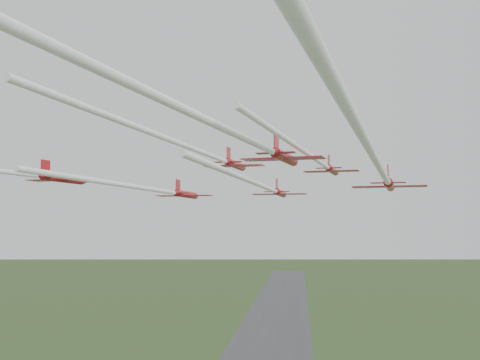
# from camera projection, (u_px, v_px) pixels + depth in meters

# --- Properties ---
(runway) EXTENTS (38.00, 900.00, 0.04)m
(runway) POSITION_uv_depth(u_px,v_px,m) (271.00, 340.00, 284.54)
(runway) COLOR #373739
(runway) RESTS_ON ground
(jet_lead) EXTENTS (11.18, 64.78, 2.84)m
(jet_lead) POSITION_uv_depth(u_px,v_px,m) (265.00, 187.00, 89.95)
(jet_lead) COLOR #AF171D
(jet_row2_left) EXTENTS (11.61, 49.33, 2.63)m
(jet_row2_left) POSITION_uv_depth(u_px,v_px,m) (159.00, 190.00, 84.26)
(jet_row2_left) COLOR #AF171D
(jet_row2_right) EXTENTS (13.36, 54.00, 2.38)m
(jet_row2_right) POSITION_uv_depth(u_px,v_px,m) (317.00, 160.00, 74.99)
(jet_row2_right) COLOR #AF171D
(jet_row3_left) EXTENTS (14.44, 44.74, 2.80)m
(jet_row3_left) POSITION_uv_depth(u_px,v_px,m) (19.00, 173.00, 75.90)
(jet_row3_left) COLOR #AF171D
(jet_row3_mid) EXTENTS (11.72, 52.96, 2.36)m
(jet_row3_mid) POSITION_uv_depth(u_px,v_px,m) (204.00, 153.00, 66.21)
(jet_row3_mid) COLOR #AF171D
(jet_row3_right) EXTENTS (15.69, 67.00, 2.58)m
(jet_row3_right) POSITION_uv_depth(u_px,v_px,m) (382.00, 171.00, 53.72)
(jet_row3_right) COLOR #AF171D
(jet_row4_right) EXTENTS (15.75, 58.92, 2.61)m
(jet_row4_right) POSITION_uv_depth(u_px,v_px,m) (242.00, 137.00, 48.87)
(jet_row4_right) COLOR #AF171D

